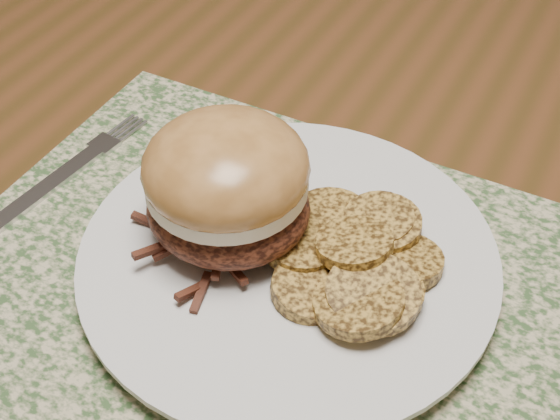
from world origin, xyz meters
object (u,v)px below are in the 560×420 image
at_px(pork_sandwich, 227,184).
at_px(dinner_plate, 288,260).
at_px(dining_table, 168,135).
at_px(fork, 64,175).

bearing_deg(pork_sandwich, dinner_plate, 20.66).
distance_m(dining_table, fork, 0.19).
xyz_separation_m(pork_sandwich, fork, (-0.15, 0.00, -0.06)).
distance_m(dinner_plate, fork, 0.19).
bearing_deg(fork, dinner_plate, 5.57).
bearing_deg(dinner_plate, dining_table, 142.26).
relative_size(dining_table, pork_sandwich, 10.64).
xyz_separation_m(dinner_plate, pork_sandwich, (-0.04, 0.00, 0.05)).
height_order(dining_table, fork, fork).
relative_size(dinner_plate, fork, 1.50).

